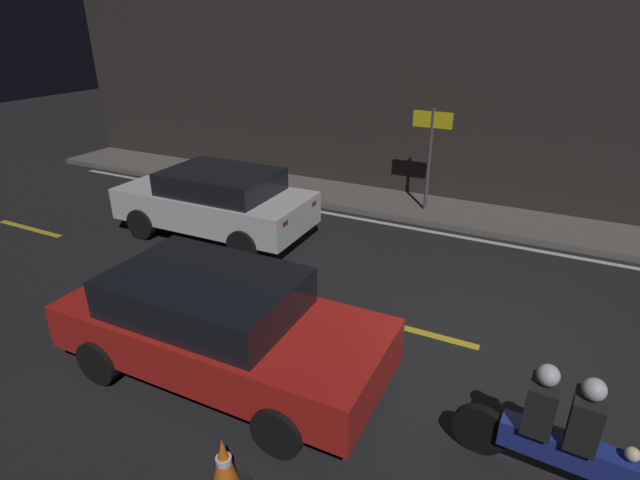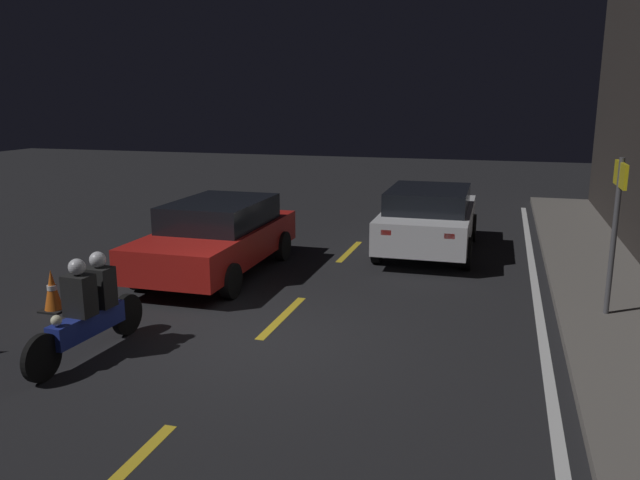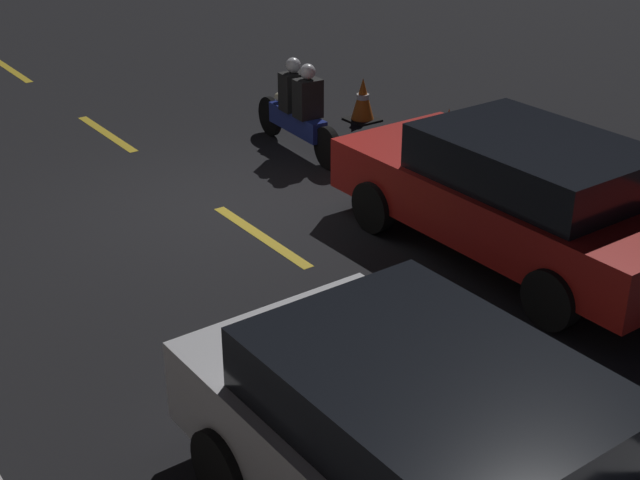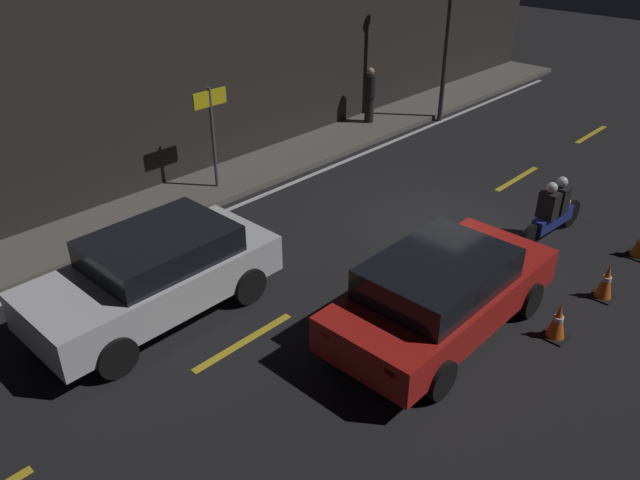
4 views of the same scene
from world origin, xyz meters
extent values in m
plane|color=black|center=(0.00, 0.00, 0.00)|extent=(56.00, 56.00, 0.00)
cube|color=#605B56|center=(0.00, 5.06, 0.07)|extent=(28.00, 1.79, 0.14)
cube|color=#2D2826|center=(0.00, 6.11, 3.47)|extent=(28.00, 0.30, 6.94)
cube|color=gold|center=(-5.50, 0.00, 0.00)|extent=(2.00, 0.14, 0.01)
cube|color=gold|center=(-1.00, 0.00, 0.00)|extent=(2.00, 0.14, 0.01)
cube|color=gold|center=(3.50, 0.00, 0.00)|extent=(2.00, 0.14, 0.01)
cube|color=gold|center=(8.00, 0.00, 0.00)|extent=(2.00, 0.14, 0.01)
cube|color=silver|center=(0.00, 3.92, 0.00)|extent=(25.20, 0.14, 0.01)
cube|color=silver|center=(-6.00, 1.69, 0.67)|extent=(4.23, 1.91, 0.67)
cube|color=black|center=(-5.79, 1.69, 1.24)|extent=(2.33, 1.70, 0.46)
cube|color=red|center=(-3.92, 1.11, 0.84)|extent=(0.06, 0.20, 0.10)
cube|color=red|center=(-3.93, 2.32, 0.84)|extent=(0.06, 0.20, 0.10)
cylinder|color=black|center=(-7.29, 0.76, 0.33)|extent=(0.67, 0.19, 0.67)
cylinder|color=black|center=(-7.31, 2.59, 0.33)|extent=(0.67, 0.19, 0.67)
cylinder|color=black|center=(-4.69, 0.79, 0.33)|extent=(0.67, 0.19, 0.67)
cylinder|color=black|center=(-4.71, 2.62, 0.33)|extent=(0.67, 0.19, 0.67)
cube|color=red|center=(-3.00, -2.08, 0.62)|extent=(4.38, 1.85, 0.62)
cube|color=black|center=(-3.22, -2.08, 1.18)|extent=(2.41, 1.65, 0.50)
cube|color=red|center=(-5.16, -1.50, 0.78)|extent=(0.06, 0.20, 0.10)
cube|color=red|center=(-5.15, -2.68, 0.78)|extent=(0.06, 0.20, 0.10)
cylinder|color=black|center=(-1.65, -1.18, 0.31)|extent=(0.63, 0.18, 0.62)
cylinder|color=black|center=(-1.64, -2.95, 0.31)|extent=(0.63, 0.18, 0.62)
cylinder|color=black|center=(-4.36, -1.20, 0.31)|extent=(0.63, 0.18, 0.62)
cylinder|color=black|center=(-4.35, -2.97, 0.31)|extent=(0.63, 0.18, 0.62)
cylinder|color=black|center=(1.97, -2.04, 0.30)|extent=(0.61, 0.12, 0.60)
cylinder|color=black|center=(0.32, -1.93, 0.30)|extent=(0.61, 0.14, 0.60)
cube|color=navy|center=(1.15, -1.99, 0.45)|extent=(1.28, 0.32, 0.30)
sphere|color=#F2EABF|center=(1.68, -2.02, 0.68)|extent=(0.14, 0.14, 0.14)
cube|color=black|center=(1.24, -1.99, 0.88)|extent=(0.30, 0.38, 0.55)
sphere|color=silver|center=(1.24, -1.99, 1.26)|extent=(0.22, 0.22, 0.22)
cube|color=black|center=(0.85, -1.97, 0.88)|extent=(0.30, 0.38, 0.55)
sphere|color=silver|center=(0.85, -1.97, 1.26)|extent=(0.22, 0.22, 0.22)
cube|color=black|center=(-1.90, -3.57, 0.01)|extent=(0.39, 0.39, 0.03)
cone|color=orange|center=(-1.90, -3.57, 0.34)|extent=(0.30, 0.30, 0.62)
cylinder|color=white|center=(-1.90, -3.57, 0.37)|extent=(0.16, 0.16, 0.07)
cube|color=black|center=(-0.23, -3.68, 0.01)|extent=(0.37, 0.37, 0.03)
cone|color=orange|center=(-0.23, -3.68, 0.36)|extent=(0.28, 0.28, 0.67)
cylinder|color=white|center=(-0.23, -3.68, 0.40)|extent=(0.16, 0.16, 0.08)
cube|color=black|center=(1.71, -3.64, 0.01)|extent=(0.48, 0.48, 0.03)
cylinder|color=black|center=(3.97, 5.28, 0.52)|extent=(0.28, 0.28, 0.76)
cylinder|color=black|center=(3.97, 5.28, 1.24)|extent=(0.34, 0.34, 0.67)
sphere|color=tan|center=(3.97, 5.28, 1.69)|extent=(0.22, 0.22, 0.22)
cylinder|color=#4C4C51|center=(-2.20, 4.88, 1.34)|extent=(0.08, 0.08, 2.40)
cube|color=yellow|center=(-2.20, 4.88, 2.29)|extent=(0.90, 0.05, 0.36)
cylinder|color=#333338|center=(5.94, 4.02, 2.75)|extent=(0.14, 0.14, 5.50)
camera|label=1|loc=(0.59, -6.40, 4.43)|focal=28.00mm
camera|label=2|loc=(7.81, 3.20, 3.39)|focal=35.00mm
camera|label=3|loc=(-9.13, 4.94, 4.58)|focal=50.00mm
camera|label=4|loc=(-10.40, -6.39, 6.40)|focal=35.00mm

